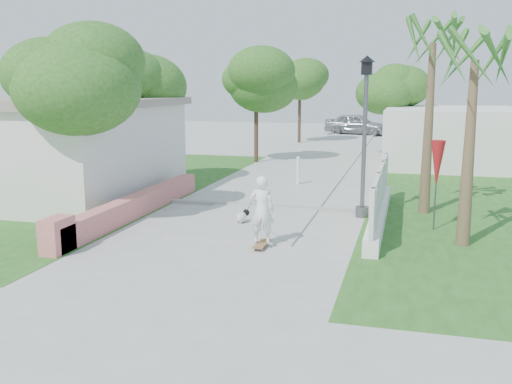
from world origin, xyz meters
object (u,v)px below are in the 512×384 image
(dog, at_px, (242,216))
(parked_car, at_px, (356,124))
(street_lamp, at_px, (365,131))
(bollard, at_px, (298,170))
(patio_umbrella, at_px, (437,165))
(skateboarder, at_px, (250,207))

(dog, relative_size, parked_car, 0.12)
(street_lamp, bearing_deg, bollard, 120.96)
(patio_umbrella, relative_size, parked_car, 0.49)
(bollard, relative_size, patio_umbrella, 0.47)
(patio_umbrella, relative_size, skateboarder, 0.90)
(skateboarder, bearing_deg, street_lamp, -139.61)
(street_lamp, bearing_deg, patio_umbrella, -27.76)
(street_lamp, bearing_deg, skateboarder, -131.24)
(bollard, xyz_separation_m, parked_car, (0.05, 22.77, 0.21))
(street_lamp, relative_size, skateboarder, 1.74)
(bollard, bearing_deg, patio_umbrella, -50.09)
(parked_car, bearing_deg, dog, -168.56)
(skateboarder, xyz_separation_m, dog, (-0.53, 1.08, -0.51))
(dog, distance_m, parked_car, 29.02)
(parked_car, bearing_deg, patio_umbrella, -158.72)
(street_lamp, distance_m, parked_car, 27.44)
(skateboarder, distance_m, parked_car, 30.09)
(patio_umbrella, bearing_deg, skateboarder, -157.37)
(patio_umbrella, height_order, skateboarder, patio_umbrella)
(skateboarder, height_order, dog, skateboarder)
(street_lamp, distance_m, dog, 4.11)
(dog, bearing_deg, parked_car, 112.35)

